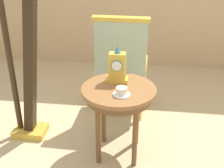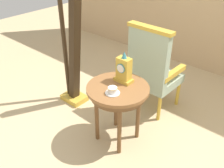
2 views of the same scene
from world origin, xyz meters
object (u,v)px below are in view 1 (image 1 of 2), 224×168
object	(u,v)px
teacup_left	(122,92)
harp	(25,65)
side_table	(119,97)
mantel_clock	(117,67)
armchair	(122,65)

from	to	relation	value
teacup_left	harp	distance (m)	0.97
side_table	mantel_clock	distance (m)	0.25
mantel_clock	harp	bearing A→B (deg)	176.17
teacup_left	armchair	world-z (taller)	armchair
teacup_left	harp	world-z (taller)	harp
side_table	harp	bearing A→B (deg)	168.59
side_table	harp	size ratio (longest dim) A/B	0.36
teacup_left	mantel_clock	world-z (taller)	mantel_clock
side_table	harp	world-z (taller)	harp
armchair	side_table	bearing A→B (deg)	-86.53
teacup_left	armchair	distance (m)	0.83
side_table	mantel_clock	world-z (taller)	mantel_clock
side_table	teacup_left	distance (m)	0.17
side_table	harp	distance (m)	0.92
armchair	mantel_clock	bearing A→B (deg)	-88.45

